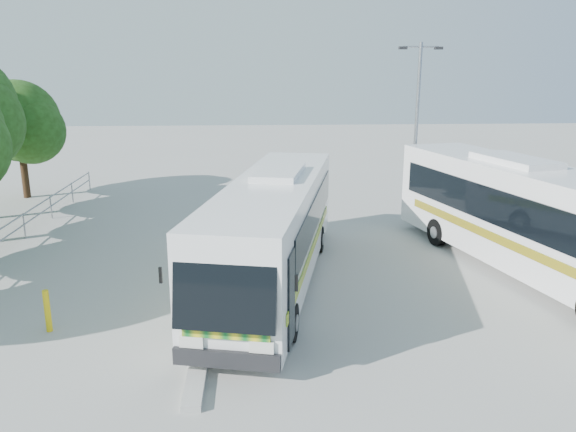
{
  "coord_description": "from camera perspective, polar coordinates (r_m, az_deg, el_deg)",
  "views": [
    {
      "loc": [
        -0.99,
        -15.59,
        6.47
      ],
      "look_at": [
        0.1,
        2.48,
        1.67
      ],
      "focal_mm": 35.0,
      "sensor_mm": 36.0,
      "label": 1
    }
  ],
  "objects": [
    {
      "name": "ground",
      "position": [
        16.91,
        0.18,
        -7.65
      ],
      "size": [
        100.0,
        100.0,
        0.0
      ],
      "primitive_type": "plane",
      "color": "#9D9D98",
      "rests_on": "ground"
    },
    {
      "name": "kerb_divider",
      "position": [
        18.76,
        -7.27,
        -5.2
      ],
      "size": [
        0.4,
        16.0,
        0.15
      ],
      "primitive_type": "cube",
      "color": "#B2B2AD",
      "rests_on": "ground"
    },
    {
      "name": "railing",
      "position": [
        22.31,
        -27.13,
        -1.71
      ],
      "size": [
        0.06,
        22.0,
        1.0
      ],
      "color": "gray",
      "rests_on": "ground"
    },
    {
      "name": "tree_far_e",
      "position": [
        31.25,
        -25.6,
        8.68
      ],
      "size": [
        4.54,
        4.28,
        5.92
      ],
      "color": "#382314",
      "rests_on": "ground"
    },
    {
      "name": "coach_main",
      "position": [
        16.96,
        -1.47,
        -1.26
      ],
      "size": [
        4.71,
        11.84,
        3.22
      ],
      "rotation": [
        0.0,
        0.0,
        -0.21
      ],
      "color": "silver",
      "rests_on": "ground"
    },
    {
      "name": "coach_adjacent",
      "position": [
        19.34,
        23.49,
        -0.1
      ],
      "size": [
        5.31,
        12.66,
        3.45
      ],
      "rotation": [
        0.0,
        0.0,
        0.24
      ],
      "color": "silver",
      "rests_on": "ground"
    },
    {
      "name": "lamppost",
      "position": [
        24.13,
        12.9,
        8.89
      ],
      "size": [
        1.83,
        0.31,
        7.46
      ],
      "rotation": [
        0.0,
        0.0,
        0.08
      ],
      "color": "#93959B",
      "rests_on": "ground"
    },
    {
      "name": "bollard",
      "position": [
        15.52,
        -23.25,
        -8.85
      ],
      "size": [
        0.16,
        0.16,
        1.11
      ],
      "primitive_type": "cylinder",
      "rotation": [
        0.0,
        0.0,
        0.04
      ],
      "color": "gold",
      "rests_on": "ground"
    }
  ]
}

